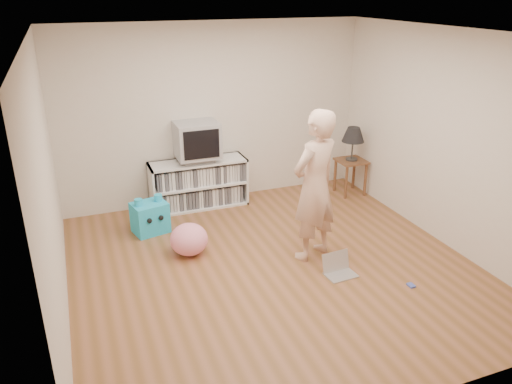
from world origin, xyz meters
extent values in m
plane|color=brown|center=(0.00, 0.00, 0.00)|extent=(4.50, 4.50, 0.00)
cube|color=beige|center=(0.00, 2.25, 1.30)|extent=(4.50, 0.02, 2.60)
cube|color=beige|center=(0.00, -2.25, 1.30)|extent=(4.50, 0.02, 2.60)
cube|color=beige|center=(-2.25, 0.00, 1.30)|extent=(0.02, 4.50, 2.60)
cube|color=beige|center=(2.25, 0.00, 1.30)|extent=(0.02, 4.50, 2.60)
cube|color=white|center=(0.00, 0.00, 2.60)|extent=(4.50, 4.50, 0.01)
cube|color=white|center=(-0.34, 2.23, 0.35)|extent=(1.40, 0.03, 0.70)
cube|color=white|center=(-1.02, 2.02, 0.35)|extent=(0.03, 0.45, 0.70)
cube|color=white|center=(0.35, 2.02, 0.35)|extent=(0.03, 0.45, 0.70)
cube|color=white|center=(-0.34, 2.02, 0.01)|extent=(1.40, 0.45, 0.03)
cube|color=white|center=(-0.34, 2.02, 0.35)|extent=(1.34, 0.45, 0.03)
cube|color=white|center=(-0.34, 2.02, 0.68)|extent=(1.40, 0.45, 0.03)
cube|color=silver|center=(-0.34, 2.02, 0.35)|extent=(1.26, 0.36, 0.64)
cube|color=gray|center=(-0.34, 2.02, 0.73)|extent=(0.45, 0.35, 0.07)
cube|color=#9F9FA4|center=(-0.34, 2.02, 1.02)|extent=(0.60, 0.52, 0.50)
cube|color=black|center=(-0.34, 1.75, 1.02)|extent=(0.50, 0.01, 0.40)
cylinder|color=brown|center=(1.82, 1.48, 0.26)|extent=(0.04, 0.04, 0.52)
cylinder|color=brown|center=(2.16, 1.48, 0.26)|extent=(0.04, 0.04, 0.52)
cylinder|color=brown|center=(1.82, 1.82, 0.26)|extent=(0.04, 0.04, 0.52)
cylinder|color=brown|center=(2.16, 1.82, 0.26)|extent=(0.04, 0.04, 0.52)
cube|color=brown|center=(1.99, 1.65, 0.54)|extent=(0.42, 0.42, 0.03)
cylinder|color=#333333|center=(1.99, 1.65, 0.56)|extent=(0.18, 0.18, 0.02)
cylinder|color=#333333|center=(1.99, 1.65, 0.74)|extent=(0.02, 0.02, 0.32)
imported|color=beige|center=(0.54, 0.09, 0.90)|extent=(0.77, 0.64, 1.80)
cube|color=silver|center=(0.64, -0.44, 0.01)|extent=(0.36, 0.26, 0.02)
cube|color=silver|center=(0.63, -0.32, 0.12)|extent=(0.34, 0.09, 0.22)
cube|color=black|center=(0.63, -0.32, 0.12)|extent=(0.30, 0.07, 0.18)
cube|color=#4A5DC7|center=(1.24, -0.90, 0.01)|extent=(0.07, 0.09, 0.02)
cube|color=#1DB8EE|center=(-1.16, 1.42, 0.21)|extent=(0.50, 0.43, 0.41)
cylinder|color=#1DB8EE|center=(-1.30, 1.39, 0.46)|extent=(0.10, 0.10, 0.09)
cylinder|color=#1DB8EE|center=(-1.03, 1.46, 0.46)|extent=(0.10, 0.10, 0.09)
sphere|color=black|center=(-1.20, 1.23, 0.25)|extent=(0.07, 0.07, 0.07)
sphere|color=black|center=(-1.04, 1.27, 0.25)|extent=(0.07, 0.07, 0.07)
ellipsoid|color=pink|center=(-0.83, 0.66, 0.19)|extent=(0.46, 0.46, 0.39)
camera|label=1|loc=(-1.99, -4.61, 3.01)|focal=35.00mm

